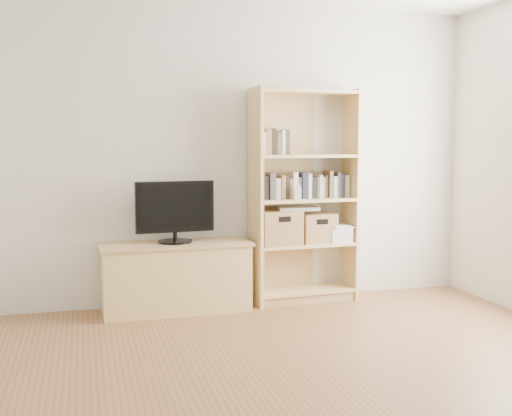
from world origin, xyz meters
name	(u,v)px	position (x,y,z in m)	size (l,w,h in m)	color
floor	(333,414)	(0.00, 0.00, 0.00)	(4.50, 5.00, 0.01)	brown
back_wall	(227,155)	(0.00, 2.50, 1.30)	(4.50, 0.02, 2.60)	silver
tv_stand	(176,278)	(-0.50, 2.27, 0.28)	(1.21, 0.45, 0.56)	tan
bookshelf	(304,196)	(0.66, 2.33, 0.94)	(0.94, 0.33, 1.88)	tan
television	(175,212)	(-0.50, 2.27, 0.84)	(0.66, 0.05, 0.52)	black
books_row_mid	(303,186)	(0.66, 2.35, 1.02)	(0.79, 0.15, 0.21)	#BFB899
books_row_upper	(282,143)	(0.45, 2.34, 1.41)	(0.38, 0.14, 0.20)	#BFB899
baby_monitor	(298,193)	(0.56, 2.22, 0.97)	(0.06, 0.04, 0.11)	white
basket_left	(278,227)	(0.41, 2.31, 0.67)	(0.36, 0.30, 0.30)	olive
basket_right	(316,228)	(0.77, 2.34, 0.65)	(0.31, 0.26, 0.26)	olive
laptop	(298,208)	(0.60, 2.32, 0.83)	(0.35, 0.25, 0.03)	silver
magazine_stack	(337,234)	(0.98, 2.35, 0.59)	(0.20, 0.28, 0.13)	beige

